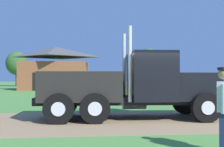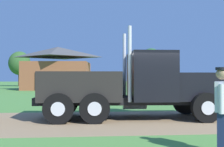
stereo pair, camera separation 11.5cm
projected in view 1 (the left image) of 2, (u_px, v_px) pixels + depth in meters
ground_plane at (161, 120)px, 10.63m from camera, size 200.00×200.00×0.00m
dirt_track at (161, 120)px, 10.63m from camera, size 120.00×5.45×0.01m
truck_foreground_white at (133, 87)px, 11.09m from camera, size 7.59×2.85×3.49m
visitor_walking_mid at (224, 105)px, 5.97m from camera, size 0.47×0.62×1.84m
shed_building at (55, 69)px, 36.94m from camera, size 9.12×7.41×5.64m
tree_mid at (17, 63)px, 50.67m from camera, size 3.89×3.89×6.31m
tree_right at (149, 60)px, 51.30m from camera, size 3.84×3.84×6.92m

